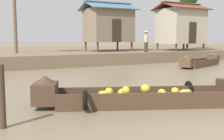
{
  "coord_description": "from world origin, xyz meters",
  "views": [
    {
      "loc": [
        -4.53,
        -2.11,
        1.84
      ],
      "look_at": [
        0.07,
        6.35,
        0.74
      ],
      "focal_mm": 44.0,
      "sensor_mm": 36.0,
      "label": 1
    }
  ],
  "objects_px": {
    "stilt_house_mid_left": "(181,26)",
    "mooring_post": "(2,97)",
    "vendor_person": "(146,40)",
    "fishing_skiff_distant": "(201,62)",
    "stilt_house_left": "(108,25)",
    "banana_boat": "(142,95)"
  },
  "relations": [
    {
      "from": "stilt_house_mid_left",
      "to": "mooring_post",
      "type": "relative_size",
      "value": 3.21
    },
    {
      "from": "vendor_person",
      "to": "mooring_post",
      "type": "height_order",
      "value": "vendor_person"
    },
    {
      "from": "stilt_house_mid_left",
      "to": "mooring_post",
      "type": "bearing_deg",
      "value": -142.17
    },
    {
      "from": "fishing_skiff_distant",
      "to": "mooring_post",
      "type": "xyz_separation_m",
      "value": [
        -13.26,
        -7.28,
        0.37
      ]
    },
    {
      "from": "stilt_house_left",
      "to": "stilt_house_mid_left",
      "type": "height_order",
      "value": "stilt_house_mid_left"
    },
    {
      "from": "fishing_skiff_distant",
      "to": "stilt_house_mid_left",
      "type": "xyz_separation_m",
      "value": [
        3.17,
        5.47,
        2.7
      ]
    },
    {
      "from": "stilt_house_left",
      "to": "vendor_person",
      "type": "bearing_deg",
      "value": -63.1
    },
    {
      "from": "fishing_skiff_distant",
      "to": "banana_boat",
      "type": "bearing_deg",
      "value": -143.81
    },
    {
      "from": "vendor_person",
      "to": "mooring_post",
      "type": "bearing_deg",
      "value": -135.86
    },
    {
      "from": "mooring_post",
      "to": "stilt_house_left",
      "type": "bearing_deg",
      "value": 55.16
    },
    {
      "from": "banana_boat",
      "to": "mooring_post",
      "type": "xyz_separation_m",
      "value": [
        -3.63,
        -0.24,
        0.37
      ]
    },
    {
      "from": "banana_boat",
      "to": "vendor_person",
      "type": "xyz_separation_m",
      "value": [
        8.07,
        11.11,
        1.45
      ]
    },
    {
      "from": "fishing_skiff_distant",
      "to": "vendor_person",
      "type": "distance_m",
      "value": 4.59
    },
    {
      "from": "vendor_person",
      "to": "fishing_skiff_distant",
      "type": "bearing_deg",
      "value": -69.03
    },
    {
      "from": "fishing_skiff_distant",
      "to": "stilt_house_mid_left",
      "type": "distance_m",
      "value": 6.88
    },
    {
      "from": "vendor_person",
      "to": "banana_boat",
      "type": "bearing_deg",
      "value": -125.98
    },
    {
      "from": "fishing_skiff_distant",
      "to": "vendor_person",
      "type": "relative_size",
      "value": 2.86
    },
    {
      "from": "fishing_skiff_distant",
      "to": "stilt_house_left",
      "type": "bearing_deg",
      "value": 113.63
    },
    {
      "from": "stilt_house_mid_left",
      "to": "stilt_house_left",
      "type": "bearing_deg",
      "value": 164.53
    },
    {
      "from": "stilt_house_mid_left",
      "to": "mooring_post",
      "type": "height_order",
      "value": "stilt_house_mid_left"
    },
    {
      "from": "banana_boat",
      "to": "stilt_house_left",
      "type": "bearing_deg",
      "value": 65.61
    },
    {
      "from": "stilt_house_left",
      "to": "stilt_house_mid_left",
      "type": "bearing_deg",
      "value": -15.47
    }
  ]
}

